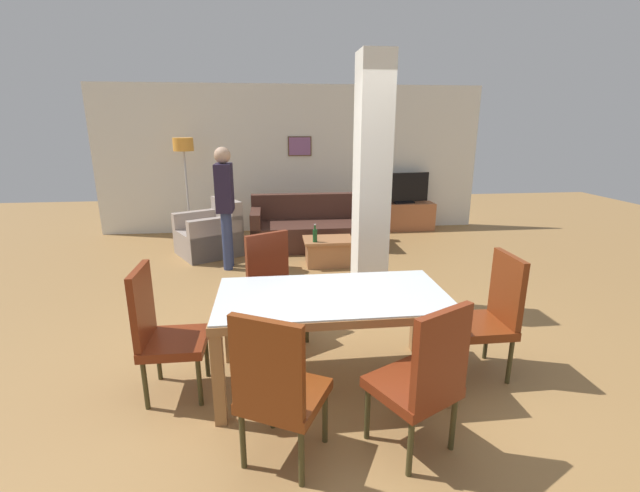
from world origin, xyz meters
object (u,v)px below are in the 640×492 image
floor_lamp (184,154)px  tv_screen (404,188)px  armchair (211,236)px  standing_person (225,200)px  dining_chair_far_left (274,285)px  bottle (315,235)px  dining_chair_near_left (278,387)px  coffee_table (328,251)px  dining_chair_head_right (490,312)px  dining_table (332,312)px  dining_chair_near_right (423,377)px  dining_chair_head_left (162,329)px  tv_stand (403,216)px  sofa (313,230)px

floor_lamp → tv_screen: bearing=3.5°
armchair → standing_person: standing_person is taller
dining_chair_far_left → bottle: 2.08m
dining_chair_near_left → coffee_table: 3.89m
dining_chair_near_left → tv_screen: 6.31m
dining_chair_near_left → tv_screen: (2.54, 5.77, 0.27)m
armchair → dining_chair_head_right: bearing=-173.0°
dining_table → coffee_table: dining_table is taller
dining_chair_near_right → floor_lamp: (-2.33, 5.53, 0.96)m
dining_chair_head_left → floor_lamp: bearing=-172.5°
dining_table → tv_stand: bearing=66.9°
dining_table → standing_person: (-1.07, 2.99, 0.38)m
dining_table → armchair: 3.97m
dining_chair_head_right → coffee_table: dining_chair_head_right is taller
dining_chair_far_left → bottle: (0.60, 1.99, -0.05)m
tv_screen → floor_lamp: size_ratio=0.55×
tv_stand → tv_screen: size_ratio=1.22×
bottle → standing_person: bearing=171.7°
floor_lamp → dining_chair_head_right: bearing=-55.8°
bottle → dining_chair_near_right: bearing=-85.7°
dining_chair_near_right → tv_screen: bearing=46.0°
dining_chair_far_left → tv_screen: (2.54, 4.12, 0.27)m
tv_stand → dining_chair_far_left: bearing=-121.7°
dining_chair_near_left → tv_stand: dining_chair_near_left is taller
tv_stand → bottle: bearing=-132.4°
dining_chair_near_left → bottle: (0.60, 3.64, -0.05)m
dining_table → floor_lamp: (-1.90, 4.70, 0.89)m
coffee_table → dining_chair_near_right: bearing=-89.1°
dining_table → bottle: bearing=86.7°
sofa → armchair: 1.68m
dining_chair_head_left → floor_lamp: 4.84m
dining_chair_near_right → coffee_table: bearing=63.1°
armchair → coffee_table: (1.78, -0.74, -0.10)m
dining_chair_far_left → standing_person: size_ratio=0.59×
bottle → standing_person: (-1.24, 0.18, 0.50)m
dining_table → bottle: size_ratio=6.82×
tv_screen → dining_table: bearing=59.5°
armchair → tv_stand: (3.51, 1.24, -0.03)m
dining_table → tv_stand: size_ratio=1.47×
dining_chair_head_left → floor_lamp: (-0.62, 4.70, 0.96)m
armchair → dining_chair_head_left: bearing=152.9°
armchair → coffee_table: 1.93m
sofa → coffee_table: sofa is taller
dining_chair_near_left → standing_person: 3.90m
sofa → dining_chair_far_left: bearing=77.6°
dining_table → standing_person: size_ratio=1.03×
dining_chair_head_right → armchair: size_ratio=0.89×
bottle → tv_stand: 2.89m
coffee_table → floor_lamp: floor_lamp is taller
dining_chair_near_right → tv_stand: (1.67, 5.77, -0.27)m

